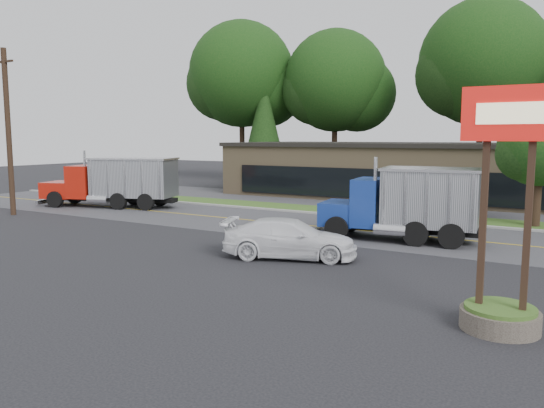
{
  "coord_description": "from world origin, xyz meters",
  "views": [
    {
      "loc": [
        12.02,
        -16.28,
        4.75
      ],
      "look_at": [
        0.25,
        3.83,
        1.8
      ],
      "focal_mm": 35.0,
      "sensor_mm": 36.0,
      "label": 1
    }
  ],
  "objects_px": {
    "utility_pole": "(8,131)",
    "rally_car": "(290,238)",
    "bilo_sign": "(503,250)",
    "dump_truck_blue": "(408,202)",
    "dump_truck_red": "(117,181)"
  },
  "relations": [
    {
      "from": "rally_car",
      "to": "utility_pole",
      "type": "bearing_deg",
      "value": 65.12
    },
    {
      "from": "bilo_sign",
      "to": "dump_truck_blue",
      "type": "distance_m",
      "value": 11.37
    },
    {
      "from": "dump_truck_red",
      "to": "rally_car",
      "type": "xyz_separation_m",
      "value": [
        17.38,
        -7.43,
        -1.04
      ]
    },
    {
      "from": "bilo_sign",
      "to": "dump_truck_blue",
      "type": "height_order",
      "value": "bilo_sign"
    },
    {
      "from": "utility_pole",
      "to": "dump_truck_red",
      "type": "bearing_deg",
      "value": 63.94
    },
    {
      "from": "utility_pole",
      "to": "dump_truck_red",
      "type": "xyz_separation_m",
      "value": [
        2.83,
        5.79,
        -3.28
      ]
    },
    {
      "from": "dump_truck_blue",
      "to": "rally_car",
      "type": "distance_m",
      "value": 6.56
    },
    {
      "from": "bilo_sign",
      "to": "rally_car",
      "type": "bearing_deg",
      "value": 152.2
    },
    {
      "from": "bilo_sign",
      "to": "rally_car",
      "type": "xyz_separation_m",
      "value": [
        -8.28,
        4.37,
        -1.26
      ]
    },
    {
      "from": "utility_pole",
      "to": "rally_car",
      "type": "bearing_deg",
      "value": -4.62
    },
    {
      "from": "dump_truck_red",
      "to": "dump_truck_blue",
      "type": "distance_m",
      "value": 20.5
    },
    {
      "from": "utility_pole",
      "to": "rally_car",
      "type": "xyz_separation_m",
      "value": [
        20.22,
        -1.63,
        -4.33
      ]
    },
    {
      "from": "dump_truck_red",
      "to": "rally_car",
      "type": "height_order",
      "value": "dump_truck_red"
    },
    {
      "from": "utility_pole",
      "to": "dump_truck_blue",
      "type": "relative_size",
      "value": 1.36
    },
    {
      "from": "utility_pole",
      "to": "bilo_sign",
      "type": "height_order",
      "value": "utility_pole"
    }
  ]
}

